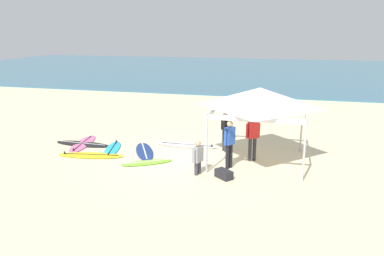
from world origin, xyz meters
TOP-DOWN VIEW (x-y plane):
  - ground_plane at (0.00, 0.00)m, footprint 80.00×80.00m
  - sea at (0.00, 31.61)m, footprint 80.00×36.00m
  - canopy_tent at (2.55, 0.20)m, footprint 3.26×3.26m
  - surfboard_lime at (-1.32, -1.05)m, footprint 1.86×1.42m
  - surfboard_yellow at (-3.71, -0.82)m, footprint 2.63×1.07m
  - surfboard_navy at (-1.88, 0.16)m, footprint 1.66×2.44m
  - surfboard_black at (-4.80, 0.44)m, footprint 2.54×0.78m
  - surfboard_cyan at (-3.26, 0.14)m, footprint 1.05×2.13m
  - surfboard_pink at (-4.80, 0.47)m, footprint 1.09×2.57m
  - surfboard_white at (-0.44, 1.36)m, footprint 2.59×0.70m
  - person_red at (2.36, 0.21)m, footprint 0.49×0.36m
  - person_blue at (1.65, -0.76)m, footprint 0.37×0.49m
  - person_black at (1.21, 1.06)m, footprint 0.39×0.46m
  - person_grey at (0.73, -1.60)m, footprint 0.34×0.52m
  - gear_bag_near_tent at (1.64, -1.73)m, footprint 0.67×0.63m

SIDE VIEW (x-z plane):
  - ground_plane at x=0.00m, z-range 0.00..0.00m
  - surfboard_white at x=-0.44m, z-range -0.06..0.13m
  - surfboard_yellow at x=-3.71m, z-range -0.06..0.13m
  - surfboard_black at x=-4.80m, z-range -0.06..0.13m
  - surfboard_pink at x=-4.80m, z-range -0.06..0.13m
  - surfboard_navy at x=-1.88m, z-range -0.06..0.13m
  - surfboard_cyan at x=-3.26m, z-range -0.06..0.13m
  - surfboard_lime at x=-1.32m, z-range -0.06..0.13m
  - sea at x=0.00m, z-range 0.00..0.10m
  - gear_bag_near_tent at x=1.64m, z-range 0.00..0.28m
  - person_grey at x=0.73m, z-range 0.06..1.26m
  - person_red at x=2.36m, z-range 0.13..1.84m
  - person_blue at x=1.65m, z-range 0.13..1.84m
  - person_black at x=1.21m, z-range 0.13..1.84m
  - canopy_tent at x=2.55m, z-range 1.01..3.76m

